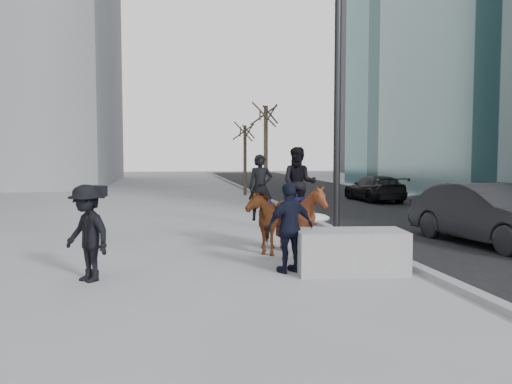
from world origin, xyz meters
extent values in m
plane|color=gray|center=(0.00, 0.00, 0.00)|extent=(120.00, 120.00, 0.00)
cube|color=black|center=(7.00, 10.00, 0.01)|extent=(8.00, 90.00, 0.01)
cube|color=gray|center=(3.00, 10.00, 0.06)|extent=(0.25, 90.00, 0.12)
cube|color=gray|center=(1.65, -0.06, 0.41)|extent=(2.17, 1.24, 0.83)
imported|color=black|center=(6.17, 2.39, 0.78)|extent=(2.36, 4.91, 1.55)
imported|color=black|center=(8.03, 14.78, 0.62)|extent=(1.96, 4.37, 1.24)
imported|color=#4A240E|center=(0.33, 2.43, 0.75)|extent=(1.01, 1.85, 1.50)
imported|color=black|center=(0.33, 2.58, 1.51)|extent=(0.61, 0.44, 1.56)
cube|color=#0F0F37|center=(0.33, 2.58, 1.18)|extent=(0.54, 0.61, 0.06)
imported|color=#4A200E|center=(1.18, 2.07, 0.81)|extent=(1.68, 1.79, 1.61)
imported|color=black|center=(1.18, 2.22, 1.62)|extent=(0.97, 0.86, 1.68)
cube|color=#0E0F33|center=(1.18, 2.22, 1.27)|extent=(0.63, 0.68, 0.06)
imported|color=black|center=(0.49, 0.15, 0.88)|extent=(1.11, 0.75, 1.75)
cylinder|color=#D0630C|center=(0.44, 0.70, 1.15)|extent=(0.04, 0.18, 0.07)
imported|color=black|center=(-3.28, 0.03, 0.88)|extent=(1.24, 1.28, 1.75)
cube|color=black|center=(-3.13, 0.28, 1.62)|extent=(0.40, 0.41, 0.20)
cylinder|color=black|center=(2.60, 3.81, 4.50)|extent=(0.18, 0.18, 9.00)
ellipsoid|color=silver|center=(2.70, 7.09, 0.18)|extent=(1.45, 0.92, 0.37)
ellipsoid|color=silver|center=(2.70, 3.60, 0.14)|extent=(1.12, 0.71, 0.28)
camera|label=1|loc=(-1.84, -10.00, 2.31)|focal=38.00mm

